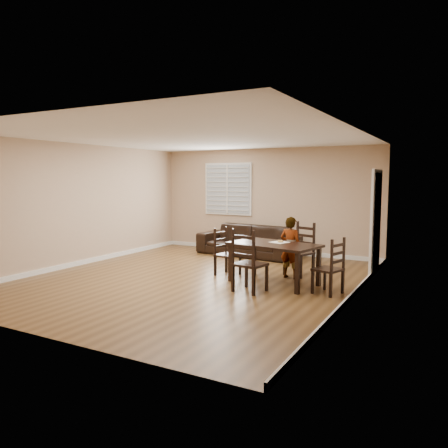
{
  "coord_description": "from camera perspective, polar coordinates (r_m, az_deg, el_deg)",
  "views": [
    {
      "loc": [
        4.46,
        -6.99,
        1.94
      ],
      "look_at": [
        0.19,
        0.86,
        1.0
      ],
      "focal_mm": 35.0,
      "sensor_mm": 36.0,
      "label": 1
    }
  ],
  "objects": [
    {
      "name": "ground",
      "position": [
        8.51,
        -3.92,
        -7.18
      ],
      "size": [
        7.0,
        7.0,
        0.0
      ],
      "primitive_type": "plane",
      "color": "brown",
      "rests_on": "ground"
    },
    {
      "name": "room",
      "position": [
        8.42,
        -3.16,
        5.09
      ],
      "size": [
        6.04,
        7.04,
        2.72
      ],
      "color": "tan",
      "rests_on": "ground"
    },
    {
      "name": "dining_table",
      "position": [
        8.06,
        6.54,
        -3.15
      ],
      "size": [
        1.75,
        1.2,
        0.75
      ],
      "rotation": [
        0.0,
        0.0,
        -0.2
      ],
      "color": "black",
      "rests_on": "ground"
    },
    {
      "name": "chair_near",
      "position": [
        8.94,
        10.28,
        -3.47
      ],
      "size": [
        0.6,
        0.58,
        1.06
      ],
      "rotation": [
        0.0,
        0.0,
        -0.35
      ],
      "color": "black",
      "rests_on": "ground"
    },
    {
      "name": "chair_far",
      "position": [
        7.4,
        2.83,
        -5.25
      ],
      "size": [
        0.56,
        0.54,
        1.09
      ],
      "rotation": [
        0.0,
        0.0,
        2.97
      ],
      "color": "black",
      "rests_on": "ground"
    },
    {
      "name": "chair_left",
      "position": [
        8.82,
        -0.11,
        -3.84
      ],
      "size": [
        0.46,
        0.48,
        0.95
      ],
      "rotation": [
        0.0,
        0.0,
        1.43
      ],
      "color": "black",
      "rests_on": "ground"
    },
    {
      "name": "chair_right",
      "position": [
        7.5,
        14.17,
        -5.74
      ],
      "size": [
        0.51,
        0.53,
        0.96
      ],
      "rotation": [
        0.0,
        0.0,
        -1.87
      ],
      "color": "black",
      "rests_on": "ground"
    },
    {
      "name": "child",
      "position": [
        8.55,
        8.69,
        -3.06
      ],
      "size": [
        0.48,
        0.35,
        1.2
      ],
      "primitive_type": "imported",
      "rotation": [
        0.0,
        0.0,
        3.0
      ],
      "color": "gray",
      "rests_on": "ground"
    },
    {
      "name": "napkin",
      "position": [
        8.2,
        7.24,
        -2.37
      ],
      "size": [
        0.38,
        0.38,
        0.0
      ],
      "primitive_type": "cube",
      "rotation": [
        0.0,
        0.0,
        -0.36
      ],
      "color": "silver",
      "rests_on": "dining_table"
    },
    {
      "name": "donut",
      "position": [
        8.18,
        7.36,
        -2.23
      ],
      "size": [
        0.11,
        0.11,
        0.04
      ],
      "color": "#C29445",
      "rests_on": "napkin"
    },
    {
      "name": "sofa",
      "position": [
        11.02,
        3.14,
        -2.17
      ],
      "size": [
        2.65,
        1.27,
        0.75
      ],
      "primitive_type": "imported",
      "rotation": [
        0.0,
        0.0,
        -0.11
      ],
      "color": "black",
      "rests_on": "ground"
    }
  ]
}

